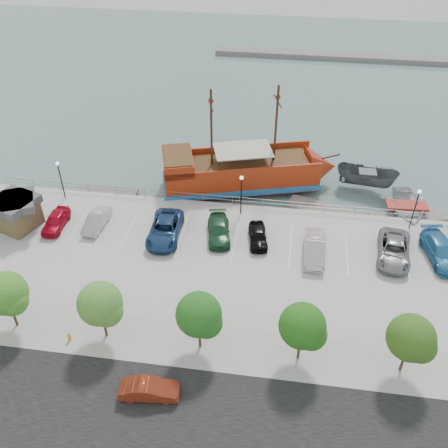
# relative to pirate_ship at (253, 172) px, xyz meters

# --- Properties ---
(ground) EXTENTS (160.00, 160.00, 0.00)m
(ground) POSITION_rel_pirate_ship_xyz_m (-0.57, -12.73, -2.00)
(ground) COLOR slate
(street) EXTENTS (100.00, 8.00, 0.04)m
(street) POSITION_rel_pirate_ship_xyz_m (-0.57, -28.73, -0.99)
(street) COLOR black
(street) RESTS_ON land_slab
(sidewalk) EXTENTS (100.00, 4.00, 0.05)m
(sidewalk) POSITION_rel_pirate_ship_xyz_m (-0.57, -22.73, -0.99)
(sidewalk) COLOR #A4A096
(sidewalk) RESTS_ON land_slab
(seawall_railing) EXTENTS (50.00, 0.06, 1.00)m
(seawall_railing) POSITION_rel_pirate_ship_xyz_m (-0.57, -4.93, -0.48)
(seawall_railing) COLOR gray
(seawall_railing) RESTS_ON land_slab
(far_shore) EXTENTS (40.00, 3.00, 0.80)m
(far_shore) POSITION_rel_pirate_ship_xyz_m (9.43, 42.27, -1.60)
(far_shore) COLOR slate
(far_shore) RESTS_ON ground
(pirate_ship) EXTENTS (19.31, 10.13, 11.96)m
(pirate_ship) POSITION_rel_pirate_ship_xyz_m (0.00, 0.00, 0.00)
(pirate_ship) COLOR #9F290E
(pirate_ship) RESTS_ON ground
(patrol_boat) EXTENTS (6.84, 3.82, 2.50)m
(patrol_boat) POSITION_rel_pirate_ship_xyz_m (12.02, 1.40, -0.75)
(patrol_boat) COLOR #494C50
(patrol_boat) RESTS_ON ground
(speedboat) EXTENTS (5.01, 6.75, 1.35)m
(speedboat) POSITION_rel_pirate_ship_xyz_m (15.70, -2.67, -1.33)
(speedboat) COLOR silver
(speedboat) RESTS_ON ground
(dock_west) EXTENTS (6.67, 2.00, 0.38)m
(dock_west) POSITION_rel_pirate_ship_xyz_m (-15.29, -3.53, -1.81)
(dock_west) COLOR slate
(dock_west) RESTS_ON ground
(dock_mid) EXTENTS (8.11, 4.50, 0.45)m
(dock_mid) POSITION_rel_pirate_ship_xyz_m (7.81, -3.53, -1.78)
(dock_mid) COLOR gray
(dock_mid) RESTS_ON ground
(dock_east) EXTENTS (7.97, 4.34, 0.44)m
(dock_east) POSITION_rel_pirate_ship_xyz_m (15.97, -3.53, -1.78)
(dock_east) COLOR gray
(dock_east) RESTS_ON ground
(shed) EXTENTS (4.74, 4.74, 3.07)m
(shed) POSITION_rel_pirate_ship_xyz_m (-21.04, -11.22, 0.63)
(shed) COLOR brown
(shed) RESTS_ON land_slab
(street_sedan) EXTENTS (4.06, 1.80, 1.29)m
(street_sedan) POSITION_rel_pirate_ship_xyz_m (-4.13, -27.14, -0.36)
(street_sedan) COLOR maroon
(street_sedan) RESTS_ON street
(fire_hydrant) EXTENTS (0.25, 0.25, 0.73)m
(fire_hydrant) POSITION_rel_pirate_ship_xyz_m (-11.09, -23.53, -0.61)
(fire_hydrant) COLOR gold
(fire_hydrant) RESTS_ON sidewalk
(lamp_post_left) EXTENTS (0.36, 0.36, 4.28)m
(lamp_post_left) POSITION_rel_pirate_ship_xyz_m (-18.57, -6.23, 1.94)
(lamp_post_left) COLOR black
(lamp_post_left) RESTS_ON land_slab
(lamp_post_mid) EXTENTS (0.36, 0.36, 4.28)m
(lamp_post_mid) POSITION_rel_pirate_ship_xyz_m (-0.57, -6.23, 1.94)
(lamp_post_mid) COLOR black
(lamp_post_mid) RESTS_ON land_slab
(lamp_post_right) EXTENTS (0.36, 0.36, 4.28)m
(lamp_post_right) POSITION_rel_pirate_ship_xyz_m (15.43, -6.23, 1.94)
(lamp_post_right) COLOR black
(lamp_post_right) RESTS_ON land_slab
(tree_b) EXTENTS (3.30, 3.20, 5.00)m
(tree_b) POSITION_rel_pirate_ship_xyz_m (-15.43, -22.81, 2.29)
(tree_b) COLOR #473321
(tree_b) RESTS_ON sidewalk
(tree_c) EXTENTS (3.30, 3.20, 5.00)m
(tree_c) POSITION_rel_pirate_ship_xyz_m (-8.43, -22.81, 2.29)
(tree_c) COLOR #473321
(tree_c) RESTS_ON sidewalk
(tree_d) EXTENTS (3.30, 3.20, 5.00)m
(tree_d) POSITION_rel_pirate_ship_xyz_m (-1.43, -22.81, 2.29)
(tree_d) COLOR #473321
(tree_d) RESTS_ON sidewalk
(tree_e) EXTENTS (3.30, 3.20, 5.00)m
(tree_e) POSITION_rel_pirate_ship_xyz_m (5.57, -22.81, 2.29)
(tree_e) COLOR #473321
(tree_e) RESTS_ON sidewalk
(tree_f) EXTENTS (3.30, 3.20, 5.00)m
(tree_f) POSITION_rel_pirate_ship_xyz_m (12.57, -22.81, 2.29)
(tree_f) COLOR #473321
(tree_f) RESTS_ON sidewalk
(parked_car_a) EXTENTS (1.74, 4.18, 1.42)m
(parked_car_a) POSITION_rel_pirate_ship_xyz_m (-17.50, -10.83, -0.29)
(parked_car_a) COLOR red
(parked_car_a) RESTS_ON land_slab
(parked_car_b) EXTENTS (1.74, 4.23, 1.36)m
(parked_car_b) POSITION_rel_pirate_ship_xyz_m (-13.73, -10.23, -0.32)
(parked_car_b) COLOR #B4B4B4
(parked_car_b) RESTS_ON land_slab
(parked_car_c) EXTENTS (3.01, 6.06, 1.65)m
(parked_car_c) POSITION_rel_pirate_ship_xyz_m (-7.01, -10.80, -0.18)
(parked_car_c) COLOR navy
(parked_car_c) RESTS_ON land_slab
(parked_car_d) EXTENTS (2.88, 5.17, 1.42)m
(parked_car_d) POSITION_rel_pirate_ship_xyz_m (-2.16, -10.06, -0.29)
(parked_car_d) COLOR #1D4A2A
(parked_car_d) RESTS_ON land_slab
(parked_car_e) EXTENTS (2.24, 4.18, 1.35)m
(parked_car_e) POSITION_rel_pirate_ship_xyz_m (1.46, -10.31, -0.33)
(parked_car_e) COLOR black
(parked_car_e) RESTS_ON land_slab
(parked_car_f) EXTENTS (1.79, 5.08, 1.67)m
(parked_car_f) POSITION_rel_pirate_ship_xyz_m (6.51, -11.50, -0.17)
(parked_car_f) COLOR beige
(parked_car_f) RESTS_ON land_slab
(parked_car_g) EXTENTS (3.37, 6.07, 1.61)m
(parked_car_g) POSITION_rel_pirate_ship_xyz_m (13.32, -10.76, -0.20)
(parked_car_g) COLOR gray
(parked_car_g) RESTS_ON land_slab
(parked_car_h) EXTENTS (3.35, 5.97, 1.63)m
(parked_car_h) POSITION_rel_pirate_ship_xyz_m (17.37, -10.31, -0.19)
(parked_car_h) COLOR teal
(parked_car_h) RESTS_ON land_slab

